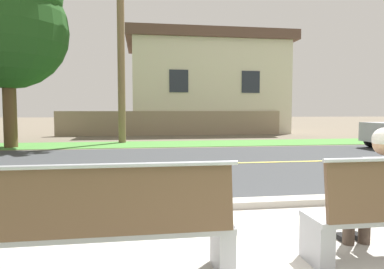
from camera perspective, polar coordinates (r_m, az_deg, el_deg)
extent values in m
plane|color=#665B4C|center=(10.59, -2.37, -3.73)|extent=(140.00, 140.00, 0.00)
cube|color=#B7B2A8|center=(3.36, 12.95, -20.79)|extent=(44.00, 3.60, 0.01)
cube|color=#ADA89E|center=(5.10, 4.72, -11.45)|extent=(44.00, 0.30, 0.11)
cube|color=#383A3D|center=(9.11, -1.34, -4.94)|extent=(52.00, 8.00, 0.01)
cube|color=#E0CC4C|center=(9.11, -1.34, -4.91)|extent=(48.00, 0.14, 0.01)
cube|color=#478438|center=(14.70, -4.14, -1.57)|extent=(48.00, 2.80, 0.02)
cube|color=#9EA0A8|center=(3.18, 5.03, -17.91)|extent=(0.14, 0.40, 0.45)
cube|color=#9EA0A8|center=(3.04, -13.83, -15.01)|extent=(2.09, 0.44, 0.05)
cube|color=brown|center=(2.77, -14.30, -10.72)|extent=(2.01, 0.12, 0.52)
cylinder|color=#9EA0A8|center=(2.70, -14.42, -5.03)|extent=(2.09, 0.04, 0.04)
cube|color=#9EA0A8|center=(3.48, 19.84, -16.16)|extent=(0.14, 0.40, 0.45)
cylinder|color=#47382D|center=(3.84, 26.15, -9.97)|extent=(0.15, 0.42, 0.15)
cylinder|color=#47382D|center=(3.94, 28.33, -9.68)|extent=(0.15, 0.42, 0.15)
cylinder|color=#47382D|center=(4.07, 24.46, -13.45)|extent=(0.12, 0.12, 0.43)
cube|color=black|center=(4.19, 23.76, -15.52)|extent=(0.09, 0.24, 0.07)
cylinder|color=#47382D|center=(4.17, 26.59, -13.10)|extent=(0.12, 0.12, 0.43)
cube|color=black|center=(4.28, 25.87, -15.14)|extent=(0.09, 0.24, 0.07)
cube|color=gray|center=(3.70, 29.09, -7.40)|extent=(0.34, 0.20, 0.52)
cylinder|color=gray|center=(3.59, 26.16, -7.33)|extent=(0.09, 0.09, 0.46)
cylinder|color=black|center=(15.14, 27.56, -0.65)|extent=(0.64, 0.18, 0.64)
cylinder|color=brown|center=(14.96, -27.85, 3.44)|extent=(0.49, 0.49, 2.80)
sphere|color=#1E4719|center=(15.27, -28.23, 15.07)|extent=(4.48, 4.48, 4.48)
cylinder|color=brown|center=(15.72, -11.63, 13.07)|extent=(0.32, 0.32, 7.86)
cube|color=gray|center=(20.11, -3.33, 1.88)|extent=(13.00, 0.36, 1.40)
cube|color=beige|center=(23.67, 2.16, 7.40)|extent=(9.60, 6.40, 5.70)
cube|color=brown|center=(24.07, 2.18, 14.90)|extent=(10.37, 6.91, 0.60)
cube|color=#232833|center=(20.18, -2.20, 8.82)|extent=(1.10, 0.06, 1.30)
cube|color=#232833|center=(21.10, 9.67, 8.55)|extent=(1.10, 0.06, 1.30)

